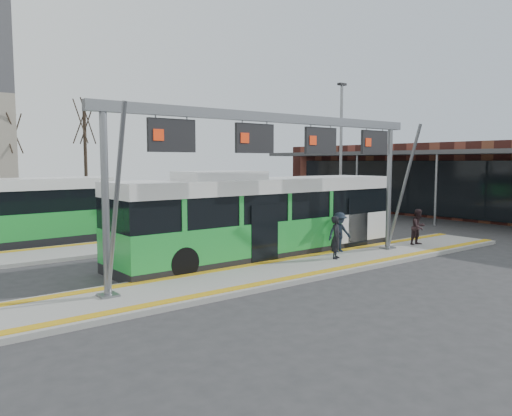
{
  "coord_description": "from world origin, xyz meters",
  "views": [
    {
      "loc": [
        -11.43,
        -12.49,
        3.77
      ],
      "look_at": [
        0.66,
        3.0,
        1.92
      ],
      "focal_mm": 35.0,
      "sensor_mm": 36.0,
      "label": 1
    }
  ],
  "objects_px": {
    "gantry": "(283,145)",
    "hero_bus": "(263,218)",
    "passenger_b": "(418,227)",
    "passenger_c": "(339,232)",
    "passenger_a": "(336,237)"
  },
  "relations": [
    {
      "from": "gantry",
      "to": "hero_bus",
      "type": "height_order",
      "value": "gantry"
    },
    {
      "from": "passenger_a",
      "to": "passenger_c",
      "type": "relative_size",
      "value": 1.0
    },
    {
      "from": "hero_bus",
      "to": "passenger_a",
      "type": "distance_m",
      "value": 2.98
    },
    {
      "from": "gantry",
      "to": "hero_bus",
      "type": "distance_m",
      "value": 3.78
    },
    {
      "from": "hero_bus",
      "to": "passenger_c",
      "type": "bearing_deg",
      "value": -33.23
    },
    {
      "from": "passenger_b",
      "to": "passenger_c",
      "type": "distance_m",
      "value": 4.1
    },
    {
      "from": "passenger_a",
      "to": "passenger_c",
      "type": "xyz_separation_m",
      "value": [
        1.11,
        0.86,
        0.0
      ]
    },
    {
      "from": "hero_bus",
      "to": "gantry",
      "type": "bearing_deg",
      "value": -114.91
    },
    {
      "from": "passenger_c",
      "to": "passenger_b",
      "type": "bearing_deg",
      "value": -1.05
    },
    {
      "from": "hero_bus",
      "to": "passenger_c",
      "type": "distance_m",
      "value": 3.14
    },
    {
      "from": "gantry",
      "to": "hero_bus",
      "type": "xyz_separation_m",
      "value": [
        1.06,
        2.38,
        -2.74
      ]
    },
    {
      "from": "passenger_b",
      "to": "passenger_c",
      "type": "relative_size",
      "value": 0.98
    },
    {
      "from": "gantry",
      "to": "passenger_c",
      "type": "relative_size",
      "value": 8.15
    },
    {
      "from": "hero_bus",
      "to": "passenger_b",
      "type": "bearing_deg",
      "value": -22.16
    },
    {
      "from": "hero_bus",
      "to": "passenger_c",
      "type": "xyz_separation_m",
      "value": [
        2.6,
        -1.65,
        -0.61
      ]
    }
  ]
}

